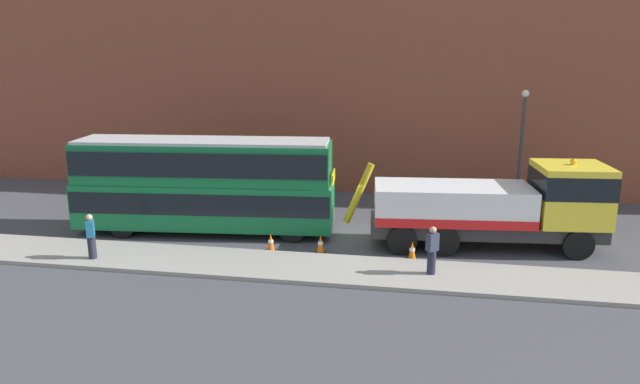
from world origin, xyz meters
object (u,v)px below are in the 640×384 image
at_px(pedestrian_onlooker, 91,237).
at_px(traffic_cone_near_bus, 271,243).
at_px(double_decker_bus, 205,182).
at_px(traffic_cone_near_truck, 412,251).
at_px(pedestrian_bystander, 432,251).
at_px(traffic_cone_midway, 320,244).
at_px(street_lamp, 522,139).
at_px(recovery_tow_truck, 498,205).

relative_size(pedestrian_onlooker, traffic_cone_near_bus, 2.38).
height_order(double_decker_bus, traffic_cone_near_truck, double_decker_bus).
distance_m(pedestrian_onlooker, pedestrian_bystander, 12.46).
bearing_deg(double_decker_bus, pedestrian_bystander, -25.82).
distance_m(traffic_cone_near_bus, traffic_cone_midway, 1.97).
relative_size(pedestrian_onlooker, street_lamp, 0.29).
xyz_separation_m(recovery_tow_truck, double_decker_bus, (-12.13, -0.04, 0.47)).
xyz_separation_m(pedestrian_bystander, traffic_cone_midway, (-4.23, 1.82, -0.64)).
relative_size(traffic_cone_near_bus, traffic_cone_near_truck, 1.00).
distance_m(double_decker_bus, pedestrian_bystander, 10.29).
bearing_deg(double_decker_bus, traffic_cone_midway, -23.60).
distance_m(double_decker_bus, pedestrian_onlooker, 5.26).
bearing_deg(street_lamp, recovery_tow_truck, -105.32).
height_order(pedestrian_onlooker, street_lamp, street_lamp).
bearing_deg(recovery_tow_truck, traffic_cone_midway, -170.29).
bearing_deg(traffic_cone_midway, traffic_cone_near_truck, -2.42).
bearing_deg(pedestrian_onlooker, recovery_tow_truck, -8.79).
bearing_deg(traffic_cone_midway, pedestrian_bystander, -23.29).
bearing_deg(double_decker_bus, recovery_tow_truck, -5.04).
xyz_separation_m(traffic_cone_near_bus, street_lamp, (10.53, 8.44, 3.13)).
relative_size(recovery_tow_truck, pedestrian_bystander, 5.98).
bearing_deg(pedestrian_onlooker, pedestrian_bystander, -21.74).
xyz_separation_m(pedestrian_onlooker, pedestrian_bystander, (12.44, 0.64, 0.00)).
relative_size(traffic_cone_near_bus, street_lamp, 0.12).
xyz_separation_m(double_decker_bus, pedestrian_bystander, (9.57, -3.59, -1.25)).
xyz_separation_m(pedestrian_onlooker, traffic_cone_midway, (8.22, 2.46, -0.64)).
distance_m(traffic_cone_near_bus, street_lamp, 13.86).
relative_size(traffic_cone_near_truck, street_lamp, 0.12).
distance_m(double_decker_bus, traffic_cone_midway, 5.93).
bearing_deg(traffic_cone_midway, recovery_tow_truck, 14.96).
relative_size(pedestrian_bystander, traffic_cone_near_bus, 2.38).
height_order(traffic_cone_near_bus, traffic_cone_near_truck, same).
distance_m(recovery_tow_truck, traffic_cone_near_truck, 4.06).
distance_m(recovery_tow_truck, pedestrian_onlooker, 15.62).
height_order(traffic_cone_near_bus, street_lamp, street_lamp).
relative_size(recovery_tow_truck, double_decker_bus, 0.91).
bearing_deg(traffic_cone_midway, pedestrian_onlooker, -163.36).
bearing_deg(pedestrian_bystander, traffic_cone_near_bus, 32.70).
relative_size(double_decker_bus, pedestrian_onlooker, 6.54).
distance_m(recovery_tow_truck, double_decker_bus, 12.14).
distance_m(recovery_tow_truck, pedestrian_bystander, 4.52).
relative_size(double_decker_bus, traffic_cone_near_truck, 15.54).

